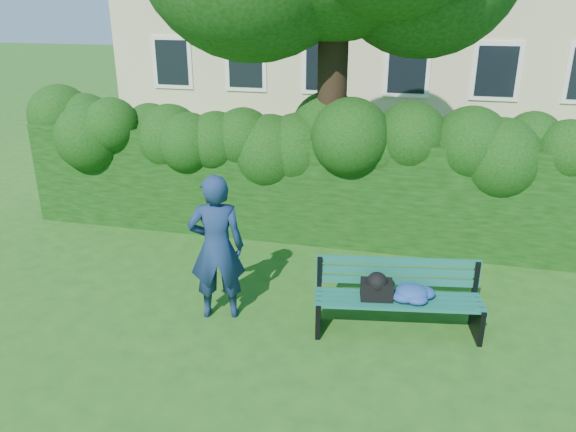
# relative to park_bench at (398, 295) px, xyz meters

# --- Properties ---
(ground) EXTENTS (80.00, 80.00, 0.00)m
(ground) POSITION_rel_park_bench_xyz_m (-1.66, 0.53, -0.50)
(ground) COLOR #25591B
(ground) RESTS_ON ground
(hedge) EXTENTS (10.00, 1.00, 1.80)m
(hedge) POSITION_rel_park_bench_xyz_m (-1.66, 2.73, 0.40)
(hedge) COLOR black
(hedge) RESTS_ON ground
(park_bench) EXTENTS (2.09, 0.88, 0.89)m
(park_bench) POSITION_rel_park_bench_xyz_m (0.00, 0.00, 0.00)
(park_bench) COLOR #115543
(park_bench) RESTS_ON ground
(man_reading) EXTENTS (0.80, 0.64, 1.92)m
(man_reading) POSITION_rel_park_bench_xyz_m (-2.26, -0.16, 0.46)
(man_reading) COLOR navy
(man_reading) RESTS_ON ground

